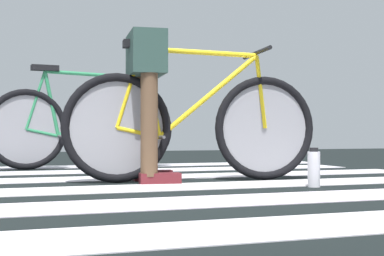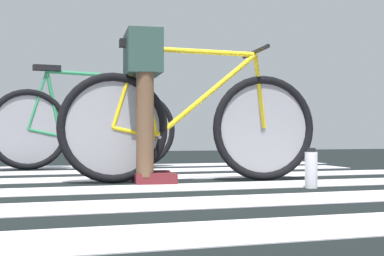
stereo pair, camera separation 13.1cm
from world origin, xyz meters
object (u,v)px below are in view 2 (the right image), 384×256
object	(u,v)px
cyclist_1_of_2	(143,85)
water_bottle	(311,169)
bicycle_2_of_2	(85,127)
bicycle_1_of_2	(190,124)

from	to	relation	value
cyclist_1_of_2	water_bottle	bearing A→B (deg)	-30.84
bicycle_2_of_2	water_bottle	distance (m)	2.51
bicycle_2_of_2	cyclist_1_of_2	bearing A→B (deg)	-88.11
bicycle_1_of_2	water_bottle	xyz separation A→B (m)	(0.55, -0.62, -0.27)
bicycle_2_of_2	water_bottle	bearing A→B (deg)	-69.67
bicycle_1_of_2	bicycle_2_of_2	distance (m)	1.72
water_bottle	cyclist_1_of_2	bearing A→B (deg)	143.07
cyclist_1_of_2	water_bottle	world-z (taller)	cyclist_1_of_2
bicycle_1_of_2	cyclist_1_of_2	bearing A→B (deg)	-180.00
bicycle_1_of_2	water_bottle	distance (m)	0.87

